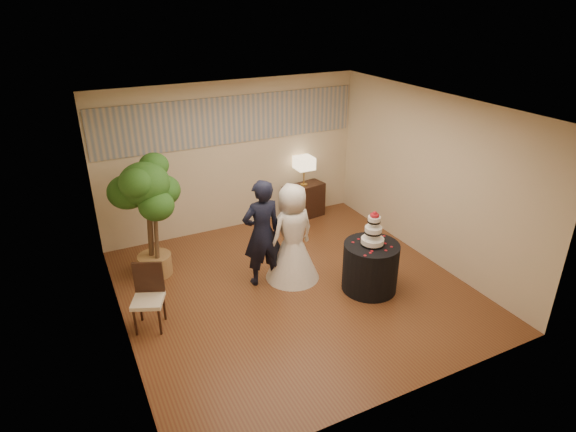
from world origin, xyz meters
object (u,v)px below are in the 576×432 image
wedding_cake (373,228)px  side_chair (148,299)px  cake_table (370,267)px  ficus_tree (149,218)px  table_lamp (304,171)px  bride (293,233)px  groom (262,233)px  console (304,201)px

wedding_cake → side_chair: 3.32m
cake_table → ficus_tree: 3.48m
cake_table → ficus_tree: (-2.86, 1.90, 0.62)m
table_lamp → bride: bearing=-122.6°
ficus_tree → bride: bearing=-28.9°
wedding_cake → ficus_tree: ficus_tree is taller
groom → table_lamp: bearing=-134.6°
bride → table_lamp: 2.32m
groom → wedding_cake: groom is taller
table_lamp → side_chair: 4.23m
cake_table → ficus_tree: ficus_tree is taller
groom → wedding_cake: (1.38, -0.91, 0.18)m
cake_table → table_lamp: table_lamp is taller
ficus_tree → groom: bearing=-33.7°
wedding_cake → ficus_tree: (-2.86, 1.90, -0.04)m
wedding_cake → console: wedding_cake is taller
cake_table → table_lamp: bearing=83.1°
wedding_cake → table_lamp: size_ratio=0.93×
bride → side_chair: 2.35m
groom → side_chair: bearing=9.8°
ficus_tree → side_chair: 1.51m
wedding_cake → console: (0.34, 2.77, -0.69)m
bride → cake_table: size_ratio=1.90×
bride → ficus_tree: bearing=-39.8°
cake_table → wedding_cake: bearing=0.0°
bride → console: bride is taller
console → table_lamp: (0.00, 0.00, 0.64)m
wedding_cake → bride: bearing=137.9°
groom → ficus_tree: size_ratio=0.86×
console → wedding_cake: bearing=-106.4°
groom → side_chair: size_ratio=1.88×
wedding_cake → cake_table: bearing=0.0°
console → side_chair: bearing=-157.3°
side_chair → groom: bearing=35.0°
bride → side_chair: size_ratio=1.74×
groom → wedding_cake: 1.67m
console → table_lamp: bearing=0.0°
cake_table → wedding_cake: (0.00, 0.00, 0.65)m
table_lamp → ficus_tree: bearing=-164.6°
console → ficus_tree: 3.37m
table_lamp → console: bearing=0.0°
groom → console: 2.58m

